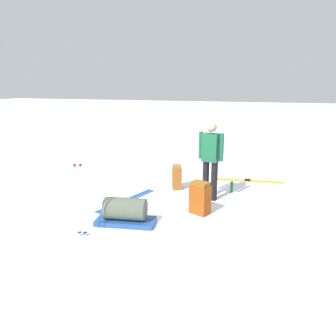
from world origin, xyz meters
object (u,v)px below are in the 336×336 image
(ski_pair_far, at_px, (247,181))
(backpack_bright, at_px, (200,198))
(gear_sled, at_px, (125,212))
(thermos_bottle, at_px, (232,187))
(ski_pair_near, at_px, (127,200))
(skier_standing, at_px, (211,157))
(backpack_large_dark, at_px, (177,177))
(ski_poles_planted_near, at_px, (80,196))

(ski_pair_far, xyz_separation_m, backpack_bright, (0.70, 2.52, 0.30))
(gear_sled, relative_size, thermos_bottle, 4.31)
(backpack_bright, relative_size, thermos_bottle, 2.48)
(ski_pair_far, bearing_deg, ski_pair_near, 44.58)
(backpack_bright, height_order, gear_sled, backpack_bright)
(backpack_bright, bearing_deg, skier_standing, -91.25)
(backpack_large_dark, bearing_deg, ski_pair_far, -143.47)
(backpack_large_dark, bearing_deg, ski_poles_planted_near, 75.18)
(gear_sled, bearing_deg, thermos_bottle, -123.65)
(backpack_bright, distance_m, gear_sled, 1.47)
(backpack_bright, relative_size, gear_sled, 0.57)
(skier_standing, xyz_separation_m, backpack_large_dark, (0.89, -0.49, -0.67))
(ski_poles_planted_near, bearing_deg, skier_standing, -124.41)
(ski_pair_far, bearing_deg, skier_standing, 67.66)
(ski_pair_near, distance_m, ski_poles_planted_near, 1.89)
(ski_pair_near, height_order, backpack_bright, backpack_bright)
(ski_poles_planted_near, distance_m, thermos_bottle, 3.73)
(skier_standing, xyz_separation_m, gear_sled, (1.18, 1.76, -0.73))
(ski_poles_planted_near, bearing_deg, thermos_bottle, -124.13)
(ski_pair_far, relative_size, thermos_bottle, 6.94)
(skier_standing, relative_size, ski_poles_planted_near, 1.37)
(gear_sled, distance_m, thermos_bottle, 2.86)
(backpack_large_dark, height_order, ski_poles_planted_near, ski_poles_planted_near)
(ski_pair_far, bearing_deg, backpack_bright, 74.53)
(ski_pair_far, relative_size, ski_poles_planted_near, 1.46)
(ski_pair_far, xyz_separation_m, ski_poles_planted_near, (2.34, 4.08, 0.68))
(skier_standing, distance_m, backpack_bright, 1.08)
(gear_sled, bearing_deg, backpack_large_dark, -97.38)
(backpack_large_dark, distance_m, gear_sled, 2.27)
(ski_pair_far, bearing_deg, backpack_large_dark, 36.53)
(skier_standing, xyz_separation_m, thermos_bottle, (-0.40, -0.62, -0.82))
(backpack_large_dark, bearing_deg, backpack_bright, 122.71)
(skier_standing, bearing_deg, backpack_large_dark, -28.75)
(skier_standing, xyz_separation_m, backpack_bright, (0.02, 0.87, -0.64))
(backpack_bright, distance_m, thermos_bottle, 1.56)
(thermos_bottle, bearing_deg, ski_pair_far, -104.99)
(backpack_large_dark, relative_size, thermos_bottle, 2.25)
(backpack_large_dark, xyz_separation_m, backpack_bright, (-0.87, 1.36, 0.03))
(ski_poles_planted_near, bearing_deg, ski_pair_far, -119.85)
(ski_pair_far, bearing_deg, ski_poles_planted_near, 60.15)
(ski_pair_near, bearing_deg, ski_pair_far, -135.42)
(ski_poles_planted_near, xyz_separation_m, gear_sled, (-0.48, -0.67, -0.47))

